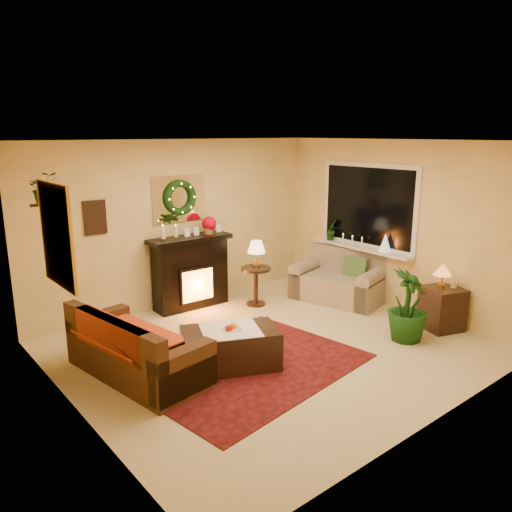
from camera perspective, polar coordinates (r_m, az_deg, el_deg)
floor at (r=6.55m, az=1.97°, el=-10.40°), size 5.00×5.00×0.00m
ceiling at (r=5.96m, az=2.18°, el=13.00°), size 5.00×5.00×0.00m
wall_back at (r=7.92m, az=-8.74°, el=3.63°), size 5.00×5.00×0.00m
wall_front at (r=4.74m, az=20.37°, el=-4.13°), size 5.00×5.00×0.00m
wall_left at (r=4.91m, az=-20.51°, el=-3.53°), size 4.50×4.50×0.00m
wall_right at (r=7.97m, az=15.75°, el=3.32°), size 4.50×4.50×0.00m
area_rug at (r=6.06m, az=-1.02°, el=-12.42°), size 2.86×2.30×0.01m
sofa at (r=5.86m, az=-13.42°, el=-9.23°), size 1.05×1.88×0.77m
red_throw at (r=5.94m, az=-14.38°, el=-8.72°), size 0.76×1.23×0.02m
fireplace at (r=7.89m, az=-7.51°, el=-1.96°), size 1.18×0.40×1.07m
poinsettia at (r=7.90m, az=-5.37°, el=3.71°), size 0.23×0.23×0.23m
mantel_candle_a at (r=7.52m, az=-10.58°, el=2.70°), size 0.07×0.07×0.20m
mantel_candle_b at (r=7.55m, az=-9.16°, el=2.80°), size 0.06×0.06×0.17m
mantel_mirror at (r=7.84m, az=-8.78°, el=6.48°), size 0.92×0.02×0.72m
wreath at (r=7.80m, az=-8.63°, el=6.60°), size 0.55×0.11×0.55m
wall_art at (r=7.28m, az=-17.93°, el=4.20°), size 0.32×0.03×0.48m
gold_mirror at (r=5.08m, az=-21.84°, el=2.19°), size 0.03×0.84×1.00m
hanging_plant at (r=5.80m, az=-23.01°, el=5.63°), size 0.33×0.28×0.36m
loveseat at (r=8.27m, az=9.38°, el=-2.22°), size 1.17×1.59×0.83m
window_frame at (r=8.24m, az=12.68°, el=5.61°), size 0.03×1.86×1.36m
window_glass at (r=8.23m, az=12.61°, el=5.60°), size 0.02×1.70×1.22m
window_sill at (r=8.28m, az=11.97°, el=0.89°), size 0.22×1.86×0.04m
mini_tree at (r=8.00m, az=14.57°, el=1.54°), size 0.19×0.19×0.28m
sill_plant at (r=8.68m, az=8.61°, el=3.09°), size 0.25×0.20×0.46m
side_table_round at (r=7.97m, az=-0.02°, el=-3.37°), size 0.54×0.54×0.62m
lamp_cream at (r=7.84m, az=0.05°, el=0.54°), size 0.28×0.28×0.43m
end_table_square at (r=7.51m, az=20.48°, el=-5.84°), size 0.62×0.62×0.60m
lamp_tiffany at (r=7.35m, az=20.50°, el=-2.36°), size 0.25×0.25×0.37m
coffee_table at (r=5.97m, az=-2.94°, el=-10.70°), size 1.26×1.01×0.47m
fruit_bowl at (r=5.87m, az=-2.80°, el=-8.58°), size 0.25×0.25×0.06m
floor_palm at (r=6.89m, az=16.93°, el=-5.71°), size 2.12×2.12×2.88m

